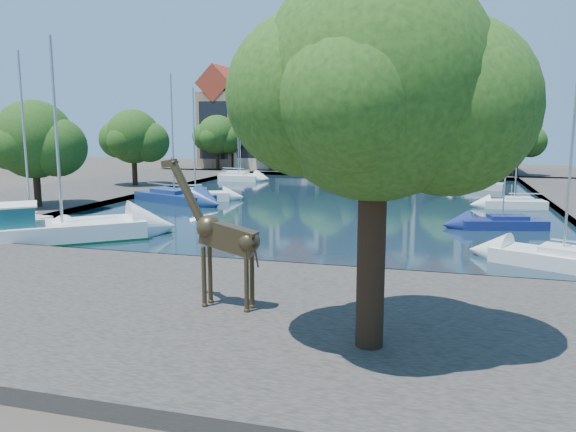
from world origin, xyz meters
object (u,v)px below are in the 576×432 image
Objects in this scene: sailboat_right_a at (563,256)px; giraffe_statue at (221,236)px; motorsailer at (28,228)px; plane_tree at (379,92)px; sailboat_left_a at (31,225)px.

giraffe_statue is at bearing -139.93° from sailboat_right_a.
motorsailer reaches higher than sailboat_right_a.
plane_tree reaches higher than sailboat_left_a.
plane_tree is at bearing -27.30° from motorsailer.
motorsailer reaches higher than giraffe_statue.
plane_tree is 27.00m from sailboat_left_a.
plane_tree is at bearing -29.90° from sailboat_left_a.
plane_tree is 24.49m from motorsailer.
sailboat_right_a is (12.92, 10.87, -2.39)m from giraffe_statue.
sailboat_left_a is 30.00m from sailboat_right_a.
sailboat_left_a is (-17.08, 10.87, -2.33)m from giraffe_statue.
sailboat_left_a is at bearing 150.10° from plane_tree.
plane_tree is 16.53m from sailboat_right_a.
giraffe_statue is 0.44× the size of motorsailer.
sailboat_left_a reaches higher than sailboat_right_a.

